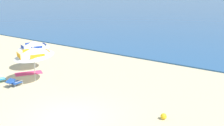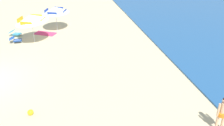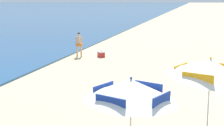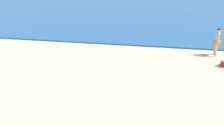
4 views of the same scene
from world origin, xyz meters
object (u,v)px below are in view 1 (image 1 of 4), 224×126
at_px(lounge_chair_under_umbrella, 14,82).
at_px(beach_ball, 164,116).
at_px(beach_umbrella_striped_second, 34,45).
at_px(beach_towel, 29,73).
at_px(beach_umbrella_striped_main, 33,52).

bearing_deg(lounge_chair_under_umbrella, beach_ball, 8.69).
relative_size(beach_umbrella_striped_second, beach_towel, 1.40).
xyz_separation_m(lounge_chair_under_umbrella, beach_ball, (9.17, 1.40, -0.14)).
relative_size(beach_umbrella_striped_main, beach_towel, 1.69).
bearing_deg(beach_umbrella_striped_main, lounge_chair_under_umbrella, -100.00).
distance_m(lounge_chair_under_umbrella, beach_ball, 9.28).
xyz_separation_m(beach_umbrella_striped_second, lounge_chair_under_umbrella, (2.07, -3.22, -1.50)).
distance_m(beach_ball, beach_towel, 10.67).
bearing_deg(beach_umbrella_striped_second, beach_umbrella_striped_main, -38.50).
bearing_deg(beach_umbrella_striped_second, lounge_chair_under_umbrella, -57.26).
bearing_deg(beach_ball, lounge_chair_under_umbrella, -171.31).
bearing_deg(lounge_chair_under_umbrella, beach_umbrella_striped_main, 80.00).
relative_size(beach_umbrella_striped_main, lounge_chair_under_umbrella, 3.32).
bearing_deg(beach_towel, beach_umbrella_striped_main, -24.99).
bearing_deg(beach_ball, beach_umbrella_striped_second, 170.83).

